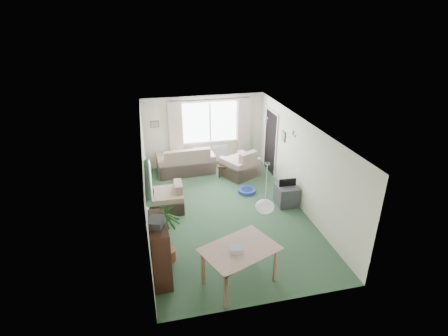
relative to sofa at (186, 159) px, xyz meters
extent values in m
plane|color=#2F4F35|center=(0.72, -2.75, -0.45)|extent=(6.50, 6.50, 0.00)
cube|color=white|center=(0.92, 0.48, 1.05)|extent=(1.80, 0.03, 1.30)
cube|color=black|center=(0.92, 0.40, 1.82)|extent=(2.60, 0.03, 0.03)
cube|color=beige|center=(-0.23, 0.38, 0.82)|extent=(0.45, 0.08, 2.00)
cube|color=beige|center=(2.07, 0.38, 0.82)|extent=(0.45, 0.08, 2.00)
cube|color=white|center=(0.92, 0.44, -0.05)|extent=(1.20, 0.10, 0.55)
cube|color=black|center=(2.71, -0.55, 0.55)|extent=(0.03, 0.95, 2.00)
sphere|color=white|center=(0.92, -5.05, 1.03)|extent=(0.36, 0.36, 0.36)
cylinder|color=#196626|center=(-1.20, -5.05, 1.83)|extent=(1.60, 1.60, 0.12)
sphere|color=silver|center=(2.02, -1.85, 1.77)|extent=(0.20, 0.20, 0.20)
sphere|color=silver|center=(2.32, -3.05, 1.77)|extent=(0.20, 0.20, 0.20)
cube|color=brown|center=(-0.88, 0.48, 1.10)|extent=(0.28, 0.03, 0.22)
cube|color=brown|center=(2.70, -1.55, 1.10)|extent=(0.03, 0.24, 0.30)
cube|color=beige|center=(0.00, 0.00, 0.00)|extent=(1.87, 1.06, 0.91)
cube|color=#B4AD88|center=(1.66, -0.66, 0.00)|extent=(1.33, 1.30, 0.90)
cube|color=beige|center=(-0.78, -2.25, -0.07)|extent=(0.82, 0.86, 0.76)
cube|color=black|center=(1.41, -0.62, -0.26)|extent=(0.98, 0.74, 0.39)
cube|color=brown|center=(1.43, -0.57, 0.02)|extent=(0.12, 0.03, 0.16)
cube|color=black|center=(-1.12, -4.81, 0.18)|extent=(0.39, 1.05, 1.26)
cube|color=#36353A|center=(-1.14, -4.90, 0.88)|extent=(0.38, 0.42, 0.14)
cylinder|color=#1B4F21|center=(-0.93, -4.37, 0.28)|extent=(0.77, 0.77, 1.46)
cube|color=#A47D59|center=(0.36, -5.35, -0.05)|extent=(1.51, 1.28, 0.80)
cube|color=silver|center=(0.26, -5.43, 0.41)|extent=(0.28, 0.22, 0.12)
cube|color=#303035|center=(2.42, -2.71, -0.18)|extent=(0.58, 0.63, 0.56)
cylinder|color=navy|center=(1.56, -1.83, -0.40)|extent=(0.67, 0.67, 0.10)
camera|label=1|loc=(-1.14, -10.48, 4.48)|focal=28.00mm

